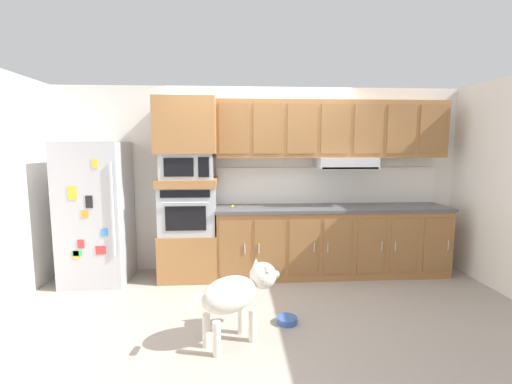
# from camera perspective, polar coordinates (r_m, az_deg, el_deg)

# --- Properties ---
(ground_plane) EXTENTS (9.60, 9.60, 0.00)m
(ground_plane) POSITION_cam_1_polar(r_m,az_deg,el_deg) (4.19, 1.78, -16.70)
(ground_plane) COLOR #9E9389
(back_kitchen_wall) EXTENTS (6.20, 0.12, 2.50)m
(back_kitchen_wall) POSITION_cam_1_polar(r_m,az_deg,el_deg) (4.96, 0.66, 2.03)
(back_kitchen_wall) COLOR silver
(back_kitchen_wall) RESTS_ON ground
(refrigerator) EXTENTS (0.76, 0.73, 1.76)m
(refrigerator) POSITION_cam_1_polar(r_m,az_deg,el_deg) (4.89, -24.25, -3.07)
(refrigerator) COLOR #ADADB2
(refrigerator) RESTS_ON ground
(oven_base_cabinet) EXTENTS (0.74, 0.62, 0.60)m
(oven_base_cabinet) POSITION_cam_1_polar(r_m,az_deg,el_deg) (4.81, -10.59, -9.81)
(oven_base_cabinet) COLOR #996638
(oven_base_cabinet) RESTS_ON ground
(built_in_oven) EXTENTS (0.70, 0.62, 0.60)m
(built_in_oven) POSITION_cam_1_polar(r_m,az_deg,el_deg) (4.67, -10.76, -2.75)
(built_in_oven) COLOR #A8AAAF
(built_in_oven) RESTS_ON oven_base_cabinet
(appliance_mid_shelf) EXTENTS (0.74, 0.62, 0.10)m
(appliance_mid_shelf) POSITION_cam_1_polar(r_m,az_deg,el_deg) (4.62, -10.86, 1.53)
(appliance_mid_shelf) COLOR #996638
(appliance_mid_shelf) RESTS_ON built_in_oven
(microwave) EXTENTS (0.64, 0.54, 0.32)m
(microwave) POSITION_cam_1_polar(r_m,az_deg,el_deg) (4.61, -10.93, 4.12)
(microwave) COLOR #A8AAAF
(microwave) RESTS_ON appliance_mid_shelf
(appliance_upper_cabinet) EXTENTS (0.74, 0.62, 0.68)m
(appliance_upper_cabinet) POSITION_cam_1_polar(r_m,az_deg,el_deg) (4.61, -11.08, 10.34)
(appliance_upper_cabinet) COLOR #996638
(appliance_upper_cabinet) RESTS_ON microwave
(lower_cabinet_run) EXTENTS (3.03, 0.63, 0.88)m
(lower_cabinet_run) POSITION_cam_1_polar(r_m,az_deg,el_deg) (4.90, 11.99, -7.81)
(lower_cabinet_run) COLOR #996638
(lower_cabinet_run) RESTS_ON ground
(countertop_slab) EXTENTS (3.07, 0.64, 0.04)m
(countertop_slab) POSITION_cam_1_polar(r_m,az_deg,el_deg) (4.81, 12.12, -2.50)
(countertop_slab) COLOR #4C4C51
(countertop_slab) RESTS_ON lower_cabinet_run
(backsplash_panel) EXTENTS (3.07, 0.02, 0.50)m
(backsplash_panel) POSITION_cam_1_polar(r_m,az_deg,el_deg) (5.05, 11.32, 1.07)
(backsplash_panel) COLOR white
(backsplash_panel) RESTS_ON countertop_slab
(upper_cabinet_with_hood) EXTENTS (3.03, 0.48, 0.88)m
(upper_cabinet_with_hood) POSITION_cam_1_polar(r_m,az_deg,el_deg) (4.87, 12.17, 9.47)
(upper_cabinet_with_hood) COLOR #996638
(upper_cabinet_with_hood) RESTS_ON backsplash_panel
(screwdriver) EXTENTS (0.15, 0.13, 0.03)m
(screwdriver) POSITION_cam_1_polar(r_m,az_deg,el_deg) (4.61, -3.73, -2.33)
(screwdriver) COLOR yellow
(screwdriver) RESTS_ON countertop_slab
(dog) EXTENTS (0.85, 0.63, 0.68)m
(dog) POSITION_cam_1_polar(r_m,az_deg,el_deg) (3.21, -2.97, -15.78)
(dog) COLOR beige
(dog) RESTS_ON ground
(dog_food_bowl) EXTENTS (0.20, 0.20, 0.06)m
(dog_food_bowl) POSITION_cam_1_polar(r_m,az_deg,el_deg) (3.68, 5.00, -19.78)
(dog_food_bowl) COLOR #3359A5
(dog_food_bowl) RESTS_ON ground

